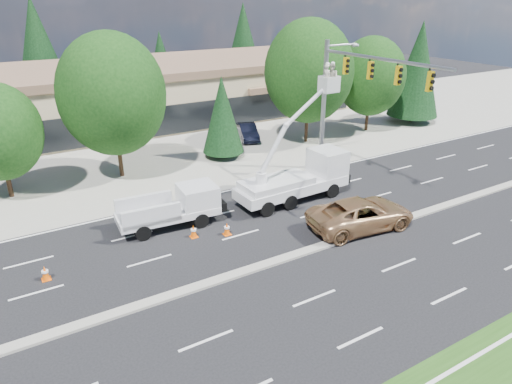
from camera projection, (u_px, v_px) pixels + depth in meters
ground at (273, 263)px, 21.68m from camera, size 140.00×140.00×0.00m
concrete_apron at (142, 150)px, 37.44m from camera, size 140.00×22.00×0.01m
road_median at (273, 262)px, 21.65m from camera, size 120.00×0.55×0.12m
strip_mall at (107, 94)px, 44.17m from camera, size 50.40×15.40×5.50m
tree_front_d at (112, 95)px, 29.82m from camera, size 7.02×7.02×9.75m
tree_front_e at (222, 115)px, 34.51m from camera, size 3.18×3.18×6.26m
tree_front_f at (309, 72)px, 37.23m from camera, size 7.31×7.31×10.15m
tree_front_g at (371, 76)px, 40.90m from camera, size 6.11×6.11×8.48m
tree_front_h at (418, 69)px, 43.65m from camera, size 4.86×4.86×9.59m
tree_back_b at (38, 48)px, 50.39m from camera, size 5.96×5.96×11.75m
tree_back_c at (161, 60)px, 57.85m from camera, size 3.86×3.86×7.60m
tree_back_d at (243, 41)px, 62.79m from camera, size 5.49×5.49×10.82m
signal_mast at (346, 90)px, 29.52m from camera, size 2.76×10.16×9.00m
utility_pickup at (175, 210)px, 24.96m from camera, size 5.60×2.49×2.09m
bucket_truck at (302, 171)px, 27.98m from camera, size 7.66×2.58×8.15m
traffic_cone_a at (45, 273)px, 20.28m from camera, size 0.40×0.40×0.70m
traffic_cone_b at (194, 231)px, 23.86m from camera, size 0.40×0.40×0.70m
traffic_cone_c at (227, 229)px, 24.11m from camera, size 0.40×0.40×0.70m
minivan at (361, 214)px, 24.65m from camera, size 6.24×3.48×1.65m
parked_car_east at (248, 132)px, 39.94m from camera, size 2.72×4.36×1.36m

